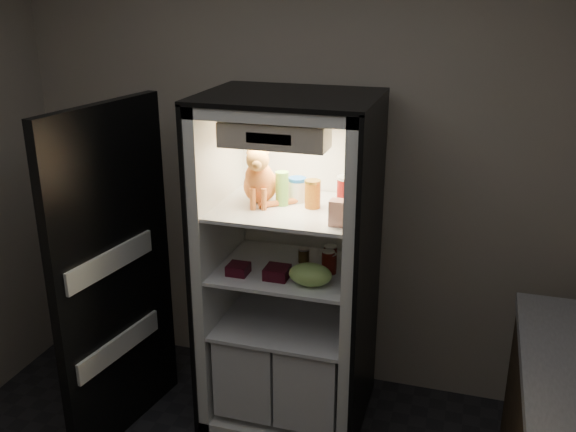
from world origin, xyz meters
name	(u,v)px	position (x,y,z in m)	size (l,w,h in m)	color
room_shell	(168,238)	(0.00, 0.00, 1.62)	(3.60, 3.60, 3.60)	white
refrigerator	(291,287)	(0.00, 1.38, 0.79)	(0.90, 0.72, 1.88)	white
fridge_door	(115,280)	(-0.85, 0.96, 0.91)	(0.20, 0.87, 1.85)	black
tabby_cat	(260,180)	(-0.15, 1.33, 1.42)	(0.32, 0.35, 0.36)	#D0591A
parmesan_shaker	(282,188)	(-0.03, 1.34, 1.38)	(0.07, 0.07, 0.18)	green
mayo_tub	(297,190)	(0.03, 1.42, 1.36)	(0.10, 0.10, 0.13)	white
salsa_jar	(313,194)	(0.13, 1.34, 1.36)	(0.08, 0.08, 0.15)	maroon
pepper_jar	(347,193)	(0.31, 1.36, 1.38)	(0.11, 0.11, 0.18)	maroon
cream_carton	(337,213)	(0.31, 1.13, 1.35)	(0.07, 0.07, 0.13)	white
soda_can_a	(330,257)	(0.23, 1.37, 1.01)	(0.07, 0.07, 0.13)	black
soda_can_b	(331,263)	(0.24, 1.32, 1.00)	(0.06, 0.06, 0.11)	black
soda_can_c	(328,262)	(0.23, 1.31, 1.00)	(0.07, 0.07, 0.13)	black
condiment_jar	(304,255)	(0.07, 1.41, 0.98)	(0.06, 0.06, 0.08)	#513917
grape_bag	(310,275)	(0.17, 1.15, 1.00)	(0.22, 0.16, 0.11)	#93BF59
berry_box_left	(238,269)	(-0.23, 1.17, 0.97)	(0.11, 0.11, 0.05)	#430B18
berry_box_right	(277,273)	(-0.01, 1.18, 0.97)	(0.12, 0.12, 0.06)	#430B18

